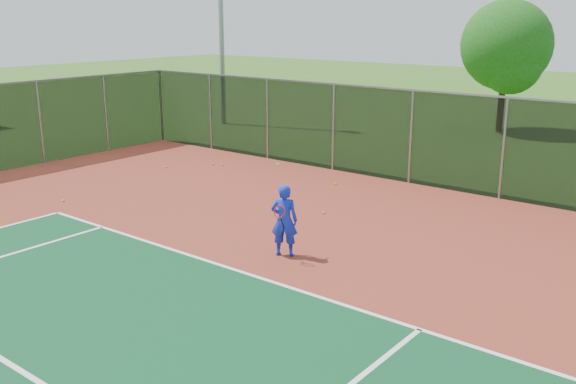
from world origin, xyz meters
name	(u,v)px	position (x,y,z in m)	size (l,w,h in m)	color
ground	(215,365)	(0.00, 0.00, 0.00)	(120.00, 120.00, 0.00)	#2F5D1A
court_apron	(293,318)	(0.00, 2.00, 0.01)	(30.00, 20.00, 0.02)	maroon
fence_back	(503,147)	(0.00, 12.00, 1.56)	(30.00, 0.06, 3.03)	black
tennis_player	(284,220)	(-2.09, 4.36, 0.85)	(0.72, 0.73, 2.09)	#152CCD
practice_ball_0	(213,164)	(-9.81, 9.86, 0.06)	(0.07, 0.07, 0.07)	#CBDC19
practice_ball_1	(63,201)	(-9.86, 3.74, 0.06)	(0.07, 0.07, 0.07)	#CBDC19
practice_ball_2	(222,165)	(-9.49, 10.02, 0.06)	(0.07, 0.07, 0.07)	#CBDC19
practice_ball_3	(166,167)	(-10.81, 8.50, 0.06)	(0.07, 0.07, 0.07)	#CBDC19
practice_ball_4	(336,183)	(-4.74, 10.33, 0.06)	(0.07, 0.07, 0.07)	#CBDC19
practice_ball_6	(324,212)	(-3.21, 7.49, 0.06)	(0.07, 0.07, 0.07)	#CBDC19
tree_back_left	(507,50)	(-4.19, 23.28, 3.79)	(4.11, 4.11, 6.03)	#331F12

